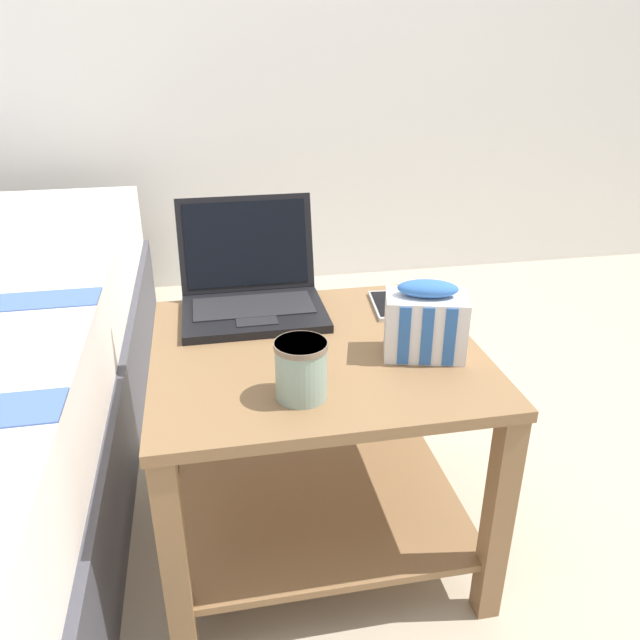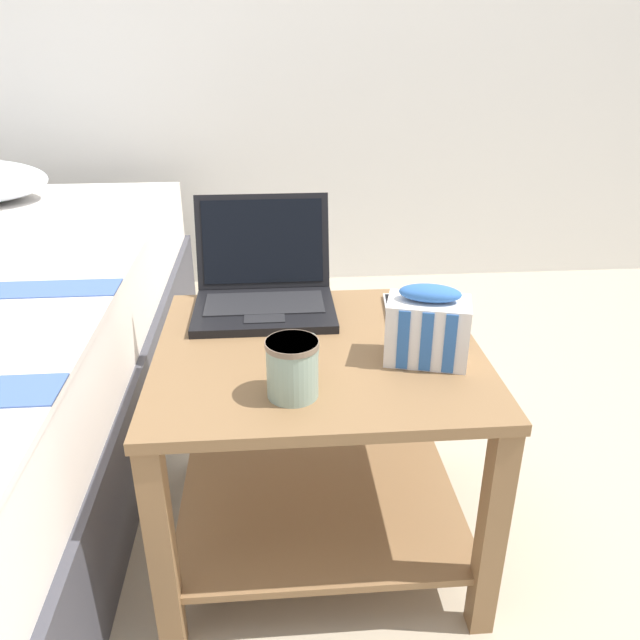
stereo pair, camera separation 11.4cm
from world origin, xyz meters
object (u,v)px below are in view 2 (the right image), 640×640
(laptop, at_px, (264,287))
(cell_phone, at_px, (402,309))
(snack_bag, at_px, (427,327))
(mug_front_left, at_px, (293,365))

(laptop, height_order, cell_phone, laptop)
(snack_bag, distance_m, cell_phone, 0.23)
(cell_phone, bearing_deg, laptop, 170.73)
(snack_bag, relative_size, cell_phone, 1.05)
(mug_front_left, bearing_deg, snack_bag, 22.12)
(laptop, bearing_deg, cell_phone, -9.27)
(cell_phone, bearing_deg, snack_bag, -90.16)
(cell_phone, bearing_deg, mug_front_left, -127.59)
(laptop, xyz_separation_m, snack_bag, (0.30, -0.27, 0.02))
(laptop, height_order, mug_front_left, laptop)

